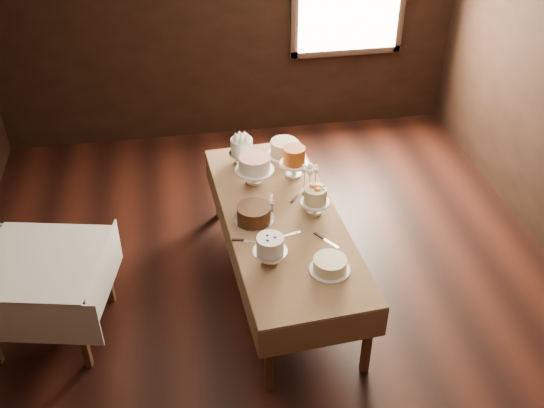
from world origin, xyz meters
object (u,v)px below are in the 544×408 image
(cake_cream, at_px, (330,265))
(cake_server_b, at_px, (331,243))
(cake_server_a, at_px, (292,234))
(side_table, at_px, (42,269))
(cake_caramel, at_px, (294,163))
(cake_swirl, at_px, (270,251))
(cake_flowers, at_px, (315,201))
(cake_meringue, at_px, (242,152))
(cake_lattice, at_px, (255,171))
(display_table, at_px, (282,222))
(cake_server_c, at_px, (272,199))
(cake_speckled, at_px, (284,149))
(flower_vase, at_px, (309,194))
(cake_server_d, at_px, (300,192))
(cake_server_e, at_px, (254,241))
(cake_chocolate, at_px, (254,214))

(cake_cream, relative_size, cake_server_b, 1.21)
(cake_server_a, bearing_deg, side_table, 166.10)
(cake_caramel, distance_m, cake_swirl, 1.13)
(cake_cream, bearing_deg, cake_flowers, 86.17)
(cake_meringue, height_order, cake_lattice, cake_lattice)
(cake_swirl, distance_m, cake_server_b, 0.50)
(cake_cream, bearing_deg, display_table, 107.76)
(cake_server_c, bearing_deg, cake_speckled, -10.50)
(cake_caramel, xyz_separation_m, cake_cream, (0.01, -1.23, -0.07))
(flower_vase, bearing_deg, side_table, -168.45)
(cake_server_b, distance_m, cake_server_d, 0.69)
(cake_server_c, distance_m, cake_server_d, 0.25)
(cake_server_e, height_order, flower_vase, flower_vase)
(cake_server_b, bearing_deg, cake_cream, -50.22)
(cake_caramel, bearing_deg, side_table, -158.22)
(display_table, relative_size, cake_speckled, 7.43)
(cake_server_b, xyz_separation_m, cake_server_e, (-0.56, 0.12, 0.00))
(cake_chocolate, relative_size, cake_swirl, 1.27)
(cake_server_e, bearing_deg, flower_vase, 54.61)
(cake_cream, xyz_separation_m, cake_server_a, (-0.19, 0.44, -0.04))
(cake_server_d, bearing_deg, cake_server_c, 140.55)
(cake_server_d, bearing_deg, flower_vase, -119.05)
(side_table, relative_size, cake_swirl, 4.02)
(cake_speckled, bearing_deg, display_table, -101.28)
(cake_chocolate, xyz_separation_m, cake_flowers, (0.49, 0.02, 0.04))
(cake_swirl, height_order, flower_vase, cake_swirl)
(cake_server_c, height_order, cake_server_d, same)
(side_table, relative_size, cake_server_b, 4.21)
(display_table, relative_size, cake_lattice, 6.21)
(side_table, bearing_deg, cake_server_c, 15.39)
(cake_server_c, bearing_deg, cake_server_b, -143.43)
(cake_flowers, height_order, cake_server_d, cake_flowers)
(cake_caramel, height_order, cake_server_b, cake_caramel)
(cake_lattice, bearing_deg, cake_server_a, -77.17)
(cake_lattice, bearing_deg, side_table, -155.39)
(cake_chocolate, distance_m, cake_server_e, 0.27)
(cake_meringue, distance_m, cake_server_e, 1.11)
(cake_lattice, bearing_deg, display_table, -74.75)
(cake_lattice, height_order, cake_swirl, cake_lattice)
(flower_vase, bearing_deg, cake_flowers, -86.89)
(display_table, distance_m, cake_caramel, 0.62)
(cake_flowers, relative_size, cake_swirl, 1.00)
(cake_swirl, distance_m, flower_vase, 0.81)
(cake_flowers, bearing_deg, cake_server_e, -151.92)
(side_table, xyz_separation_m, cake_flowers, (2.06, 0.26, 0.17))
(display_table, height_order, cake_server_c, cake_server_c)
(cake_speckled, xyz_separation_m, cake_swirl, (-0.36, -1.40, 0.03))
(cake_flowers, xyz_separation_m, cake_swirl, (-0.44, -0.52, -0.00))
(cake_swirl, xyz_separation_m, cake_cream, (0.40, -0.16, -0.05))
(cake_swirl, bearing_deg, display_table, 70.37)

